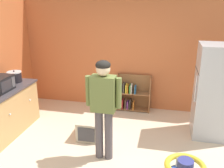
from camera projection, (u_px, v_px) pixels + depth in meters
The scene contains 7 objects.
ground_plane at pixel (109, 162), 4.05m from camera, with size 12.00×12.00×0.00m, color beige.
back_wall at pixel (132, 53), 5.77m from camera, with size 5.20×0.06×2.70m, color #C7693B.
refrigerator at pixel (215, 92), 4.61m from camera, with size 0.73×0.68×1.78m.
bookshelf at pixel (131, 95), 5.90m from camera, with size 0.80×0.28×0.85m.
standing_person at pixel (103, 101), 3.85m from camera, with size 0.57×0.23×1.67m.
pet_carrier at pixel (91, 128), 4.77m from camera, with size 0.42×0.55×0.36m.
crock_pot at pixel (15, 77), 5.11m from camera, with size 0.29×0.29×0.25m.
Camera 1 is at (0.79, -3.33, 2.51)m, focal length 39.75 mm.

